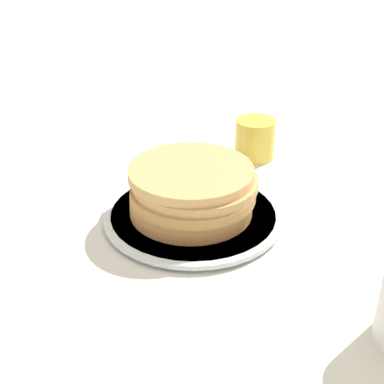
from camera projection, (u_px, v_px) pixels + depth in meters
name	position (u px, v px, depth m)	size (l,w,h in m)	color
ground_plane	(206.00, 224.00, 0.77)	(4.00, 4.00, 0.00)	silver
plate	(192.00, 216.00, 0.78)	(0.26, 0.26, 0.01)	silver
pancake_stack	(192.00, 191.00, 0.76)	(0.19, 0.19, 0.07)	#BC7E45
juice_glass	(255.00, 139.00, 0.95)	(0.07, 0.07, 0.07)	yellow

